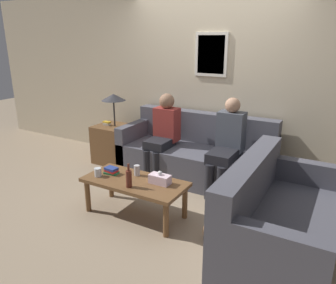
{
  "coord_description": "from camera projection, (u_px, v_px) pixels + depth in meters",
  "views": [
    {
      "loc": [
        1.82,
        -3.47,
        1.94
      ],
      "look_at": [
        -0.07,
        -0.15,
        0.71
      ],
      "focal_mm": 35.0,
      "sensor_mm": 36.0,
      "label": 1
    }
  ],
  "objects": [
    {
      "name": "tissue_box",
      "position": [
        160.0,
        179.0,
        3.53
      ],
      "size": [
        0.23,
        0.12,
        0.15
      ],
      "color": "silver",
      "rests_on": "coffee_table"
    },
    {
      "name": "couch_main",
      "position": [
        196.0,
        156.0,
        4.65
      ],
      "size": [
        2.12,
        0.86,
        0.9
      ],
      "color": "#4C4C56",
      "rests_on": "ground_plane"
    },
    {
      "name": "coffee_table",
      "position": [
        135.0,
        185.0,
        3.64
      ],
      "size": [
        1.16,
        0.54,
        0.42
      ],
      "color": "brown",
      "rests_on": "ground_plane"
    },
    {
      "name": "wine_bottle",
      "position": [
        129.0,
        178.0,
        3.44
      ],
      "size": [
        0.06,
        0.06,
        0.26
      ],
      "color": "#562319",
      "rests_on": "coffee_table"
    },
    {
      "name": "ground_plane",
      "position": [
        179.0,
        191.0,
        4.32
      ],
      "size": [
        16.0,
        16.0,
        0.0
      ],
      "primitive_type": "plane",
      "color": "gray"
    },
    {
      "name": "wall_back",
      "position": [
        211.0,
        83.0,
        4.72
      ],
      "size": [
        9.0,
        0.08,
        2.6
      ],
      "color": "beige",
      "rests_on": "ground_plane"
    },
    {
      "name": "drinking_glass",
      "position": [
        98.0,
        172.0,
        3.72
      ],
      "size": [
        0.08,
        0.08,
        0.1
      ],
      "color": "silver",
      "rests_on": "coffee_table"
    },
    {
      "name": "couch_side",
      "position": [
        277.0,
        224.0,
        2.97
      ],
      "size": [
        0.86,
        1.6,
        0.9
      ],
      "rotation": [
        0.0,
        0.0,
        1.57
      ],
      "color": "#4C4C56",
      "rests_on": "ground_plane"
    },
    {
      "name": "person_left",
      "position": [
        163.0,
        132.0,
        4.61
      ],
      "size": [
        0.34,
        0.58,
        1.19
      ],
      "color": "black",
      "rests_on": "ground_plane"
    },
    {
      "name": "soda_can",
      "position": [
        137.0,
        170.0,
        3.74
      ],
      "size": [
        0.07,
        0.07,
        0.12
      ],
      "color": "#BCBCC1",
      "rests_on": "coffee_table"
    },
    {
      "name": "teddy_bear",
      "position": [
        212.0,
        228.0,
        3.24
      ],
      "size": [
        0.19,
        0.19,
        0.3
      ],
      "color": "#A87A51",
      "rests_on": "ground_plane"
    },
    {
      "name": "person_right",
      "position": [
        227.0,
        142.0,
        4.17
      ],
      "size": [
        0.34,
        0.66,
        1.21
      ],
      "color": "black",
      "rests_on": "ground_plane"
    },
    {
      "name": "book_stack",
      "position": [
        111.0,
        171.0,
        3.79
      ],
      "size": [
        0.17,
        0.12,
        0.08
      ],
      "color": "#237547",
      "rests_on": "coffee_table"
    },
    {
      "name": "side_table_with_lamp",
      "position": [
        113.0,
        140.0,
        5.23
      ],
      "size": [
        0.51,
        0.51,
        1.11
      ],
      "color": "brown",
      "rests_on": "ground_plane"
    }
  ]
}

